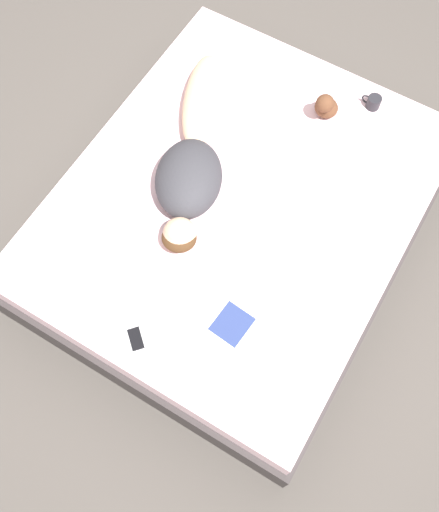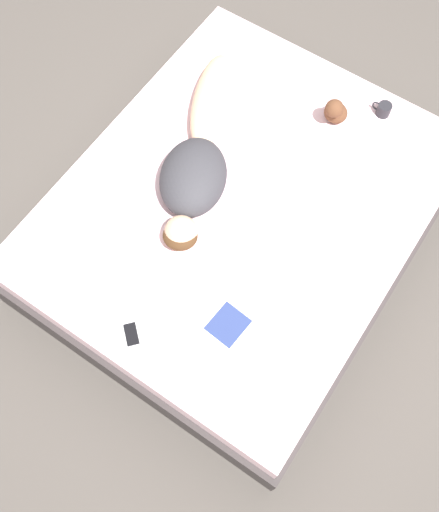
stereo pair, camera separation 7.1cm
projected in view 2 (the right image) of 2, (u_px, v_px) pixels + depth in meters
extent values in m
plane|color=#4C4742|center=(240.00, 238.00, 3.73)|extent=(12.00, 12.00, 0.00)
cube|color=#383333|center=(240.00, 227.00, 3.59)|extent=(1.89, 2.28, 0.31)
cube|color=silver|center=(242.00, 207.00, 3.37)|extent=(1.83, 2.22, 0.18)
ellipsoid|color=#DBB28E|center=(212.00, 100.00, 3.47)|extent=(0.48, 0.71, 0.15)
ellipsoid|color=#333338|center=(193.00, 177.00, 3.21)|extent=(0.53, 0.59, 0.23)
ellipsoid|color=#472D19|center=(180.00, 236.00, 3.09)|extent=(0.24, 0.23, 0.10)
sphere|color=#DBB28E|center=(181.00, 232.00, 3.10)|extent=(0.18, 0.18, 0.18)
cube|color=white|center=(269.00, 357.00, 2.92)|extent=(0.28, 0.29, 0.01)
cube|color=white|center=(228.00, 325.00, 2.99)|extent=(0.28, 0.29, 0.01)
cube|color=navy|center=(228.00, 325.00, 2.98)|extent=(0.18, 0.20, 0.00)
cylinder|color=#232328|center=(384.00, 110.00, 3.49)|extent=(0.08, 0.08, 0.08)
cylinder|color=black|center=(385.00, 106.00, 3.46)|extent=(0.07, 0.07, 0.00)
torus|color=#232328|center=(377.00, 106.00, 3.50)|extent=(0.06, 0.01, 0.06)
cube|color=silver|center=(131.00, 334.00, 2.97)|extent=(0.16, 0.15, 0.01)
cube|color=black|center=(131.00, 334.00, 2.96)|extent=(0.13, 0.12, 0.00)
ellipsoid|color=brown|center=(336.00, 113.00, 3.45)|extent=(0.14, 0.12, 0.12)
sphere|color=brown|center=(334.00, 108.00, 3.35)|extent=(0.11, 0.11, 0.11)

